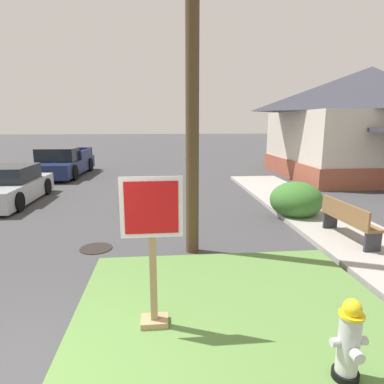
{
  "coord_description": "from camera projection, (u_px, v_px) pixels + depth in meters",
  "views": [
    {
      "loc": [
        1.54,
        -2.74,
        2.71
      ],
      "look_at": [
        2.2,
        4.37,
        1.2
      ],
      "focal_mm": 30.79,
      "sensor_mm": 36.0,
      "label": 1
    }
  ],
  "objects": [
    {
      "name": "sidewalk_strip",
      "position": [
        333.0,
        225.0,
        8.68
      ],
      "size": [
        2.2,
        15.68,
        0.12
      ],
      "primitive_type": "cube",
      "color": "#9E9B93",
      "rests_on": "ground"
    },
    {
      "name": "parked_sedan_silver",
      "position": [
        9.0,
        187.0,
        11.34
      ],
      "size": [
        1.85,
        4.15,
        1.25
      ],
      "color": "#ADB2B7",
      "rests_on": "ground"
    },
    {
      "name": "pickup_truck_navy",
      "position": [
        63.0,
        164.0,
        17.01
      ],
      "size": [
        2.31,
        5.23,
        1.48
      ],
      "color": "#19234C",
      "rests_on": "ground"
    },
    {
      "name": "corner_house",
      "position": [
        367.0,
        122.0,
        16.44
      ],
      "size": [
        8.45,
        8.68,
        5.38
      ],
      "color": "brown",
      "rests_on": "ground"
    },
    {
      "name": "fire_hydrant",
      "position": [
        349.0,
        342.0,
        3.37
      ],
      "size": [
        0.38,
        0.34,
        0.9
      ],
      "color": "black",
      "rests_on": "grass_corner_patch"
    },
    {
      "name": "shrub_by_curb",
      "position": [
        296.0,
        200.0,
        9.47
      ],
      "size": [
        1.49,
        1.49,
        1.06
      ],
      "primitive_type": "ellipsoid",
      "color": "#386E2B",
      "rests_on": "ground"
    },
    {
      "name": "street_bench",
      "position": [
        348.0,
        219.0,
        7.41
      ],
      "size": [
        0.49,
        1.75,
        0.85
      ],
      "color": "brown",
      "rests_on": "sidewalk_strip"
    },
    {
      "name": "grass_corner_patch",
      "position": [
        237.0,
        320.0,
        4.55
      ],
      "size": [
        4.54,
        4.49,
        0.08
      ],
      "primitive_type": "cube",
      "color": "#567F3D",
      "rests_on": "ground"
    },
    {
      "name": "manhole_cover",
      "position": [
        96.0,
        248.0,
        7.22
      ],
      "size": [
        0.7,
        0.7,
        0.02
      ],
      "primitive_type": "cylinder",
      "color": "black",
      "rests_on": "ground"
    },
    {
      "name": "stop_sign",
      "position": [
        153.0,
        255.0,
        4.17
      ],
      "size": [
        0.77,
        0.28,
        2.0
      ],
      "color": "#A3845B",
      "rests_on": "grass_corner_patch"
    }
  ]
}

